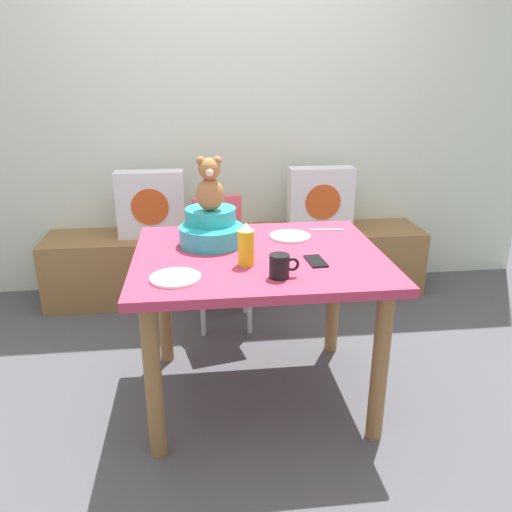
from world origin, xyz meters
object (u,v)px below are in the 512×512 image
pillow_floral_left (151,204)px  dinner_plate_near (175,278)px  dinner_plate_far (290,236)px  coffee_mug (280,266)px  ketchup_bottle (246,245)px  highchair (223,245)px  teddy_bear (210,185)px  pillow_floral_right (320,200)px  dining_table (259,276)px  book_stack (269,228)px  infant_seat_teal (211,229)px  cell_phone (316,261)px

pillow_floral_left → dinner_plate_near: bearing=-81.7°
dinner_plate_far → coffee_mug: bearing=-104.8°
ketchup_bottle → dinner_plate_near: size_ratio=0.92×
pillow_floral_left → ketchup_bottle: size_ratio=2.38×
highchair → teddy_bear: (-0.08, -0.61, 0.50)m
pillow_floral_right → dinner_plate_far: size_ratio=2.20×
dining_table → dinner_plate_near: 0.46m
book_stack → dining_table: dining_table is taller
infant_seat_teal → cell_phone: 0.53m
highchair → cell_phone: bearing=-68.9°
highchair → dinner_plate_far: 0.68m
book_stack → ketchup_bottle: ketchup_bottle is taller
dinner_plate_far → cell_phone: 0.35m
dining_table → highchair: size_ratio=1.40×
book_stack → dinner_plate_far: 1.04m
dining_table → coffee_mug: size_ratio=9.23×
book_stack → dinner_plate_far: dinner_plate_far is taller
pillow_floral_right → coffee_mug: pillow_floral_right is taller
coffee_mug → infant_seat_teal: bearing=119.2°
infant_seat_teal → ketchup_bottle: ketchup_bottle is taller
dinner_plate_near → teddy_bear: bearing=70.0°
dinner_plate_far → cell_phone: dinner_plate_far is taller
book_stack → infant_seat_teal: 1.17m
dining_table → highchair: highchair is taller
infant_seat_teal → coffee_mug: size_ratio=2.75×
teddy_bear → ketchup_bottle: size_ratio=1.35×
ketchup_bottle → dinner_plate_far: size_ratio=0.92×
highchair → coffee_mug: (0.17, -1.06, 0.27)m
infant_seat_teal → dinner_plate_far: (0.39, 0.04, -0.07)m
ketchup_bottle → dinner_plate_far: (0.25, 0.34, -0.08)m
pillow_floral_left → teddy_bear: size_ratio=1.76×
coffee_mug → book_stack: bearing=83.6°
pillow_floral_left → dining_table: size_ratio=0.40×
pillow_floral_right → infant_seat_teal: 1.29m
dinner_plate_near → ketchup_bottle: bearing=23.4°
infant_seat_teal → cell_phone: infant_seat_teal is taller
dining_table → highchair: bearing=98.9°
coffee_mug → dinner_plate_far: (0.13, 0.50, -0.04)m
infant_seat_teal → teddy_bear: bearing=-90.0°
highchair → coffee_mug: bearing=-80.9°
cell_phone → book_stack: bearing=86.3°
pillow_floral_left → book_stack: bearing=1.5°
cell_phone → pillow_floral_left: bearing=116.9°
cell_phone → coffee_mug: bearing=-144.4°
pillow_floral_left → coffee_mug: pillow_floral_left is taller
dining_table → cell_phone: bearing=-31.0°
book_stack → dining_table: (-0.22, -1.21, 0.14)m
dining_table → ketchup_bottle: 0.25m
highchair → ketchup_bottle: size_ratio=4.27×
infant_seat_teal → teddy_bear: 0.21m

